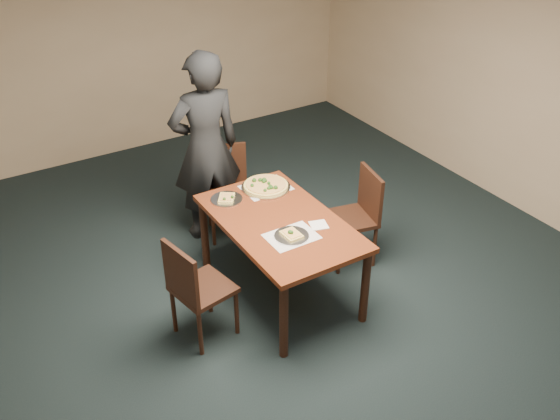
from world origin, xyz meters
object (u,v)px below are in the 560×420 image
dining_table (280,229)px  chair_far (227,185)px  chair_left (194,286)px  slice_plate_far (227,199)px  pizza_pan (266,186)px  diner (206,148)px  chair_right (358,211)px  slice_plate_near (292,235)px

dining_table → chair_far: chair_far is taller
chair_left → slice_plate_far: chair_left is taller
slice_plate_far → pizza_pan: bearing=0.0°
chair_left → diner: diner is taller
pizza_pan → slice_plate_far: bearing=-180.0°
chair_left → chair_right: (1.75, 0.21, 0.00)m
chair_left → chair_far: bearing=-47.3°
slice_plate_near → chair_left: bearing=172.7°
chair_right → dining_table: bearing=-74.1°
chair_right → slice_plate_near: size_ratio=3.25×
chair_left → dining_table: bearing=-91.1°
chair_far → chair_left: size_ratio=1.00×
chair_right → pizza_pan: bearing=-111.5°
pizza_pan → slice_plate_near: (-0.22, -0.78, -0.01)m
pizza_pan → slice_plate_near: size_ratio=1.59×
diner → slice_plate_far: diner is taller
slice_plate_far → chair_far: bearing=63.1°
chair_left → slice_plate_near: size_ratio=3.25×
pizza_pan → slice_plate_far: size_ratio=1.59×
diner → chair_right: bearing=136.5°
slice_plate_far → chair_left: bearing=-133.5°
dining_table → chair_right: (0.88, 0.06, -0.14)m
chair_left → pizza_pan: size_ratio=2.05×
slice_plate_near → slice_plate_far: bearing=102.8°
chair_far → diner: (-0.18, 0.06, 0.43)m
dining_table → chair_left: 0.89m
slice_plate_near → diner: bearing=92.0°
chair_right → diner: bearing=-127.0°
dining_table → slice_plate_near: slice_plate_near is taller
pizza_pan → slice_plate_near: 0.81m
diner → slice_plate_far: 0.70m
dining_table → chair_far: size_ratio=1.65×
diner → slice_plate_near: size_ratio=6.75×
diner → slice_plate_far: bearing=84.6°
diner → slice_plate_near: diner is taller
slice_plate_near → slice_plate_far: slice_plate_near is taller
chair_far → pizza_pan: bearing=-60.7°
chair_left → diner: 1.60m
slice_plate_near → slice_plate_far: (-0.18, 0.78, -0.00)m
chair_far → slice_plate_far: chair_far is taller
dining_table → diner: bearing=94.7°
chair_far → slice_plate_near: (-0.13, -1.39, 0.25)m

